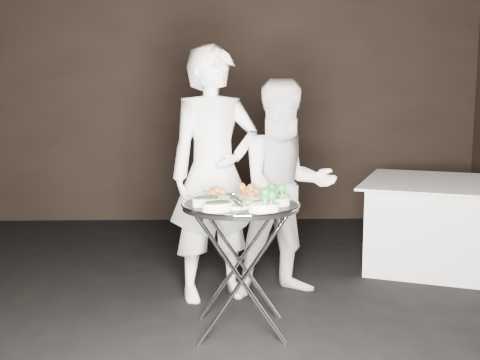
{
  "coord_description": "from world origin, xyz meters",
  "views": [
    {
      "loc": [
        0.06,
        -3.49,
        1.52
      ],
      "look_at": [
        0.16,
        0.3,
        0.95
      ],
      "focal_mm": 45.0,
      "sensor_mm": 36.0,
      "label": 1
    }
  ],
  "objects_px": {
    "tray_stand": "(241,262)",
    "serving_tray": "(241,205)",
    "waiter_right": "(286,189)",
    "dining_table": "(442,224)",
    "waiter_left": "(214,174)"
  },
  "relations": [
    {
      "from": "tray_stand",
      "to": "waiter_right",
      "type": "distance_m",
      "value": 0.87
    },
    {
      "from": "waiter_left",
      "to": "tray_stand",
      "type": "bearing_deg",
      "value": -96.04
    },
    {
      "from": "tray_stand",
      "to": "waiter_right",
      "type": "height_order",
      "value": "waiter_right"
    },
    {
      "from": "tray_stand",
      "to": "waiter_left",
      "type": "distance_m",
      "value": 0.82
    },
    {
      "from": "serving_tray",
      "to": "dining_table",
      "type": "distance_m",
      "value": 2.31
    },
    {
      "from": "tray_stand",
      "to": "waiter_right",
      "type": "relative_size",
      "value": 0.5
    },
    {
      "from": "tray_stand",
      "to": "dining_table",
      "type": "bearing_deg",
      "value": 38.12
    },
    {
      "from": "tray_stand",
      "to": "waiter_left",
      "type": "relative_size",
      "value": 0.44
    },
    {
      "from": "serving_tray",
      "to": "waiter_left",
      "type": "relative_size",
      "value": 0.4
    },
    {
      "from": "waiter_right",
      "to": "dining_table",
      "type": "relative_size",
      "value": 1.23
    },
    {
      "from": "tray_stand",
      "to": "serving_tray",
      "type": "xyz_separation_m",
      "value": [
        0.0,
        -0.0,
        0.36
      ]
    },
    {
      "from": "serving_tray",
      "to": "dining_table",
      "type": "xyz_separation_m",
      "value": [
        1.78,
        1.4,
        -0.44
      ]
    },
    {
      "from": "tray_stand",
      "to": "dining_table",
      "type": "distance_m",
      "value": 2.27
    },
    {
      "from": "tray_stand",
      "to": "waiter_right",
      "type": "xyz_separation_m",
      "value": [
        0.35,
        0.71,
        0.35
      ]
    },
    {
      "from": "serving_tray",
      "to": "waiter_right",
      "type": "relative_size",
      "value": 0.46
    }
  ]
}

